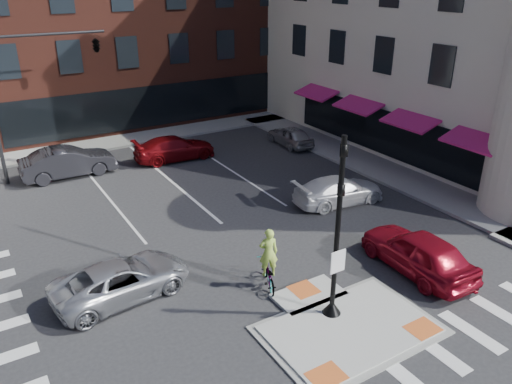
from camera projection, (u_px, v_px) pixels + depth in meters
ground at (339, 322)px, 15.89m from camera, size 120.00×120.00×0.00m
refuge_island at (345, 325)px, 15.67m from camera, size 5.40×4.65×0.13m
sidewalk_e at (371, 164)px, 28.83m from camera, size 3.00×24.00×0.15m
sidewalk_n at (165, 133)px, 34.47m from camera, size 26.00×3.00×0.15m
building_n at (110, 6)px, 39.16m from camera, size 24.40×18.40×15.50m
building_e at (490, 10)px, 31.93m from camera, size 21.90×23.90×17.70m
building_far_right at (108, 11)px, 59.93m from camera, size 12.00×12.00×12.00m
signal_pole at (336, 253)px, 15.25m from camera, size 0.60×0.60×5.98m
mast_arm_signal at (69, 57)px, 25.78m from camera, size 6.10×2.24×8.00m
silver_suv at (122, 279)px, 16.95m from camera, size 4.92×2.67×1.31m
red_sedan at (418, 252)px, 18.35m from camera, size 2.12×4.78×1.60m
white_pickup at (339, 190)px, 23.88m from camera, size 4.72×2.36×1.32m
bg_car_dark at (68, 162)px, 27.00m from camera, size 4.94×1.74×1.63m
bg_car_silver at (290, 136)px, 31.95m from camera, size 1.58×3.76×1.27m
bg_car_red at (175, 148)px, 29.52m from camera, size 4.90×2.21×1.39m
cyclist at (268, 267)px, 17.44m from camera, size 1.25×1.91×2.27m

